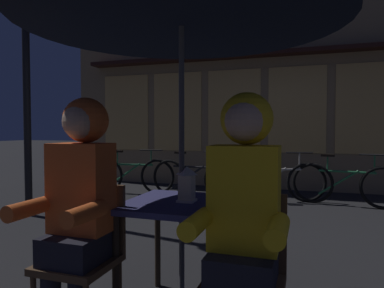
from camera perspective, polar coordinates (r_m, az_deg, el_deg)
name	(u,v)px	position (r m, az deg, el deg)	size (l,w,h in m)	color
cafe_table	(182,217)	(2.35, -1.68, -11.73)	(0.72, 0.72, 0.74)	navy
lantern	(187,183)	(2.29, -0.83, -6.37)	(0.11, 0.11, 0.23)	white
chair_left	(86,250)	(2.29, -16.90, -16.09)	(0.40, 0.40, 0.87)	#513823
chair_right	(245,270)	(1.93, 8.61, -19.52)	(0.40, 0.40, 0.87)	#513823
person_left_hooded	(79,192)	(2.16, -17.89, -7.45)	(0.45, 0.56, 1.40)	black
person_right_hooded	(244,203)	(1.78, 8.37, -9.45)	(0.45, 0.56, 1.40)	black
shopfront_building	(298,37)	(7.77, 16.84, 16.25)	(10.00, 0.93, 6.20)	#937A56
street_lamp	(25,21)	(5.64, -25.43, 17.62)	(0.32, 0.32, 3.88)	black
bicycle_nearest	(131,175)	(6.79, -9.80, -4.97)	(1.67, 0.24, 0.84)	black
bicycle_second	(195,178)	(6.26, 0.42, -5.56)	(1.68, 0.21, 0.84)	black
bicycle_third	(275,181)	(6.07, 13.37, -5.88)	(1.64, 0.45, 0.84)	black
bicycle_fourth	(346,184)	(6.08, 23.74, -6.00)	(1.66, 0.34, 0.84)	black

